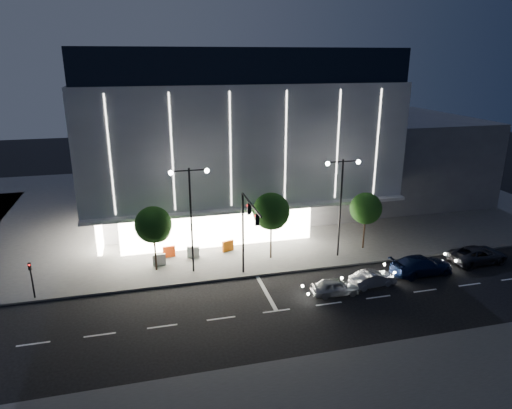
{
  "coord_description": "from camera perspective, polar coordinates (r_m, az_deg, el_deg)",
  "views": [
    {
      "loc": [
        -6.41,
        -28.78,
        17.23
      ],
      "look_at": [
        2.83,
        7.74,
        5.0
      ],
      "focal_mm": 32.0,
      "sensor_mm": 36.0,
      "label": 1
    }
  ],
  "objects": [
    {
      "name": "car_third",
      "position": [
        40.51,
        19.99,
        -7.15
      ],
      "size": [
        5.44,
        2.42,
        1.55
      ],
      "primitive_type": "imported",
      "rotation": [
        0.0,
        0.0,
        1.62
      ],
      "color": "#121E45",
      "rests_on": "ground"
    },
    {
      "name": "sidewalk_near",
      "position": [
        26.57,
        16.51,
        -23.11
      ],
      "size": [
        70.0,
        10.0,
        0.15
      ],
      "primitive_type": "cube",
      "color": "#474747",
      "rests_on": "ground"
    },
    {
      "name": "ground",
      "position": [
        34.15,
        -1.45,
        -12.32
      ],
      "size": [
        160.0,
        160.0,
        0.0
      ],
      "primitive_type": "plane",
      "color": "black",
      "rests_on": "ground"
    },
    {
      "name": "barrier_c",
      "position": [
        42.2,
        -3.54,
        -5.19
      ],
      "size": [
        1.12,
        0.56,
        1.0
      ],
      "primitive_type": "cube",
      "rotation": [
        0.0,
        0.0,
        0.3
      ],
      "color": "#C6530B",
      "rests_on": "sidewalk_museum"
    },
    {
      "name": "street_lamp_west",
      "position": [
        36.72,
        -8.18,
        -0.08
      ],
      "size": [
        3.16,
        0.36,
        9.0
      ],
      "color": "black",
      "rests_on": "ground"
    },
    {
      "name": "car_fourth",
      "position": [
        44.61,
        25.99,
        -5.66
      ],
      "size": [
        5.36,
        2.7,
        1.45
      ],
      "primitive_type": "imported",
      "rotation": [
        0.0,
        0.0,
        1.63
      ],
      "color": "#343339",
      "rests_on": "ground"
    },
    {
      "name": "annex_building",
      "position": [
        63.14,
        17.11,
        6.02
      ],
      "size": [
        16.0,
        20.0,
        10.0
      ],
      "primitive_type": "cube",
      "color": "#4C4C51",
      "rests_on": "ground"
    },
    {
      "name": "sidewalk_museum",
      "position": [
        56.66,
        -1.91,
        0.35
      ],
      "size": [
        70.0,
        40.0,
        0.15
      ],
      "primitive_type": "cube",
      "color": "#474747",
      "rests_on": "ground"
    },
    {
      "name": "ped_signal_far",
      "position": [
        37.64,
        -26.26,
        -8.07
      ],
      "size": [
        0.22,
        0.24,
        3.0
      ],
      "color": "black",
      "rests_on": "ground"
    },
    {
      "name": "car_second",
      "position": [
        37.44,
        14.38,
        -8.98
      ],
      "size": [
        3.84,
        1.69,
        1.23
      ],
      "primitive_type": "imported",
      "rotation": [
        0.0,
        0.0,
        1.68
      ],
      "color": "#A8AAB0",
      "rests_on": "ground"
    },
    {
      "name": "car_lead",
      "position": [
        35.61,
        9.87,
        -10.1
      ],
      "size": [
        3.74,
        1.64,
        1.25
      ],
      "primitive_type": "imported",
      "rotation": [
        0.0,
        0.0,
        1.53
      ],
      "color": "#9B9EA3",
      "rests_on": "ground"
    },
    {
      "name": "tree_mid",
      "position": [
        39.46,
        1.94,
        -1.1
      ],
      "size": [
        3.25,
        3.25,
        6.15
      ],
      "color": "black",
      "rests_on": "ground"
    },
    {
      "name": "barrier_a",
      "position": [
        41.66,
        -10.82,
        -5.81
      ],
      "size": [
        1.12,
        0.36,
        1.0
      ],
      "primitive_type": "cube",
      "rotation": [
        0.0,
        0.0,
        0.11
      ],
      "color": "#FA420D",
      "rests_on": "sidewalk_museum"
    },
    {
      "name": "museum",
      "position": [
        52.55,
        -3.79,
        9.24
      ],
      "size": [
        30.0,
        25.8,
        18.0
      ],
      "color": "#4C4C51",
      "rests_on": "ground"
    },
    {
      "name": "traffic_mast",
      "position": [
        35.15,
        -1.14,
        -2.33
      ],
      "size": [
        0.33,
        5.89,
        7.07
      ],
      "color": "black",
      "rests_on": "ground"
    },
    {
      "name": "tree_left",
      "position": [
        38.16,
        -12.67,
        -2.71
      ],
      "size": [
        3.02,
        3.02,
        5.72
      ],
      "color": "black",
      "rests_on": "ground"
    },
    {
      "name": "street_lamp_east",
      "position": [
        40.08,
        10.61,
        1.33
      ],
      "size": [
        3.16,
        0.36,
        9.0
      ],
      "color": "black",
      "rests_on": "ground"
    },
    {
      "name": "barrier_b",
      "position": [
        40.26,
        -12.01,
        -6.76
      ],
      "size": [
        1.1,
        0.26,
        1.0
      ],
      "primitive_type": "cube",
      "rotation": [
        0.0,
        0.0,
        0.01
      ],
      "color": "silver",
      "rests_on": "sidewalk_museum"
    },
    {
      "name": "barrier_d",
      "position": [
        41.23,
        -7.84,
        -5.91
      ],
      "size": [
        1.13,
        0.56,
        1.0
      ],
      "primitive_type": "cube",
      "rotation": [
        0.0,
        0.0,
        -0.29
      ],
      "color": "silver",
      "rests_on": "sidewalk_museum"
    },
    {
      "name": "tree_right",
      "position": [
        42.87,
        13.57,
        -0.68
      ],
      "size": [
        2.91,
        2.91,
        5.51
      ],
      "color": "black",
      "rests_on": "ground"
    }
  ]
}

